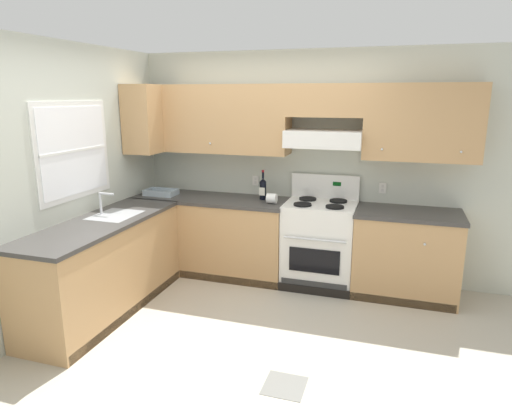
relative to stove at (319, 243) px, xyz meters
name	(u,v)px	position (x,y,z in m)	size (l,w,h in m)	color
ground_plane	(226,329)	(-0.63, -1.25, -0.48)	(7.04, 7.04, 0.00)	#B2AA99
floor_accent_tile	(285,385)	(0.09, -1.89, -0.48)	(0.30, 0.30, 0.01)	slate
wall_back	(307,149)	(-0.22, 0.27, 1.00)	(4.68, 0.57, 2.55)	beige
wall_left	(82,170)	(-2.22, -1.03, 0.87)	(0.47, 4.00, 2.55)	beige
counter_back_run	(278,242)	(-0.46, -0.01, -0.03)	(3.60, 0.65, 0.91)	tan
counter_left_run	(105,266)	(-1.87, -1.25, -0.02)	(0.63, 1.91, 1.13)	tan
stove	(319,243)	(0.00, 0.00, 0.00)	(0.76, 0.62, 1.20)	white
wine_bottle	(263,188)	(-0.68, 0.08, 0.56)	(0.08, 0.08, 0.34)	black
bowl	(161,193)	(-1.89, -0.07, 0.45)	(0.37, 0.23, 0.07)	#9EADB7
paper_towel_roll	(272,198)	(-0.53, -0.08, 0.49)	(0.11, 0.11, 0.11)	white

